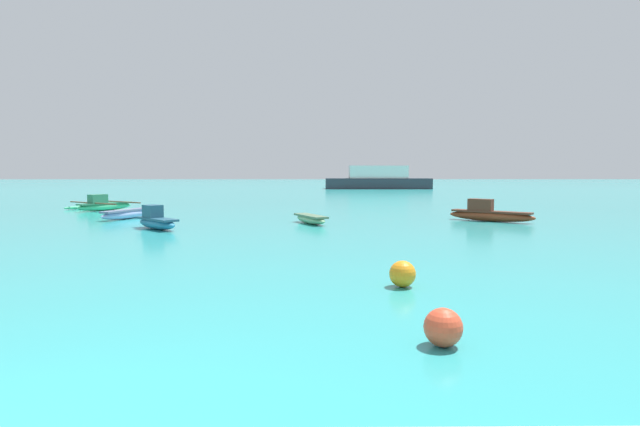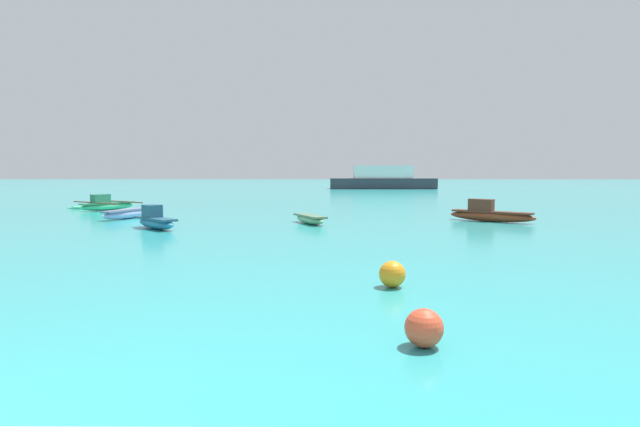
# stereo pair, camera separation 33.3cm
# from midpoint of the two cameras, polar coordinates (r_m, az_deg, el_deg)

# --- Properties ---
(moored_boat_0) EXTENTS (2.17, 2.20, 0.89)m
(moored_boat_0) POSITION_cam_midpoint_polar(r_m,az_deg,el_deg) (19.68, -18.68, -0.78)
(moored_boat_0) COLOR teal
(moored_boat_0) RESTS_ON ground_plane
(moored_boat_1) EXTENTS (4.91, 4.36, 0.89)m
(moored_boat_1) POSITION_cam_midpoint_polar(r_m,az_deg,el_deg) (29.79, -23.77, 0.88)
(moored_boat_1) COLOR #41C786
(moored_boat_1) RESTS_ON ground_plane
(moored_boat_2) EXTENTS (1.69, 3.21, 0.43)m
(moored_boat_2) POSITION_cam_midpoint_polar(r_m,az_deg,el_deg) (24.32, -21.41, 0.01)
(moored_boat_2) COLOR #99AAE3
(moored_boat_2) RESTS_ON ground_plane
(moored_boat_3) EXTENTS (3.22, 2.64, 0.95)m
(moored_boat_3) POSITION_cam_midpoint_polar(r_m,az_deg,el_deg) (22.64, 18.35, 0.00)
(moored_boat_3) COLOR brown
(moored_boat_3) RESTS_ON ground_plane
(moored_boat_4) EXTENTS (1.56, 2.40, 0.36)m
(moored_boat_4) POSITION_cam_midpoint_polar(r_m,az_deg,el_deg) (20.51, -1.53, -0.61)
(moored_boat_4) COLOR #83BD84
(moored_boat_4) RESTS_ON ground_plane
(mooring_buoy_0) EXTENTS (0.49, 0.49, 0.49)m
(mooring_buoy_0) POSITION_cam_midpoint_polar(r_m,az_deg,el_deg) (6.50, 12.44, -12.60)
(mooring_buoy_0) COLOR #E54C2D
(mooring_buoy_0) RESTS_ON ground_plane
(mooring_buoy_2) EXTENTS (0.50, 0.50, 0.50)m
(mooring_buoy_2) POSITION_cam_midpoint_polar(r_m,az_deg,el_deg) (9.53, 8.42, -6.85)
(mooring_buoy_2) COLOR orange
(mooring_buoy_2) RESTS_ON ground_plane
(distant_ferry) EXTENTS (12.48, 2.75, 2.75)m
(distant_ferry) POSITION_cam_midpoint_polar(r_m,az_deg,el_deg) (59.86, 6.50, 3.89)
(distant_ferry) COLOR #2D333D
(distant_ferry) RESTS_ON ground_plane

